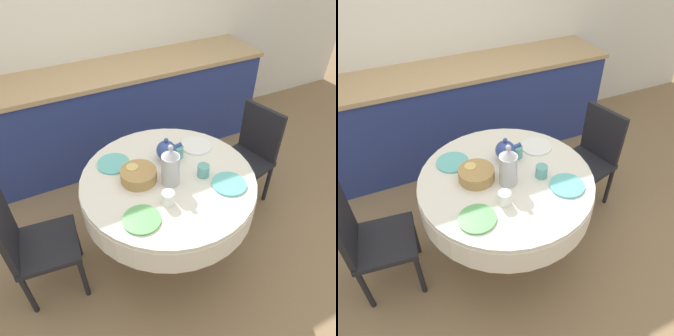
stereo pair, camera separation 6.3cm
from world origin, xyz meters
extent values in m
plane|color=#8E704C|center=(0.00, 0.00, 0.00)|extent=(12.00, 12.00, 0.00)
cube|color=silver|center=(0.00, 1.72, 1.30)|extent=(7.00, 0.05, 2.60)
cube|color=navy|center=(0.00, 1.38, 0.45)|extent=(3.20, 0.60, 0.91)
cube|color=tan|center=(0.00, 1.38, 0.93)|extent=(3.24, 0.64, 0.04)
cylinder|color=brown|center=(0.00, 0.00, 0.02)|extent=(0.44, 0.44, 0.04)
cylinder|color=brown|center=(0.00, 0.00, 0.29)|extent=(0.11, 0.11, 0.51)
cylinder|color=silver|center=(0.00, 0.00, 0.64)|extent=(1.17, 1.17, 0.18)
cylinder|color=silver|center=(0.00, 0.00, 0.74)|extent=(1.16, 1.16, 0.03)
cube|color=black|center=(0.82, 0.21, 0.42)|extent=(0.49, 0.49, 0.04)
cube|color=black|center=(1.00, 0.26, 0.66)|extent=(0.13, 0.38, 0.45)
cylinder|color=black|center=(0.69, 0.00, 0.20)|extent=(0.04, 0.04, 0.40)
cylinder|color=black|center=(0.61, 0.34, 0.20)|extent=(0.04, 0.04, 0.40)
cylinder|color=black|center=(1.04, 0.08, 0.20)|extent=(0.04, 0.04, 0.40)
cylinder|color=black|center=(0.95, 0.43, 0.20)|extent=(0.04, 0.04, 0.40)
cube|color=black|center=(-0.84, 0.09, 0.42)|extent=(0.44, 0.44, 0.04)
cube|color=black|center=(-1.02, 0.11, 0.66)|extent=(0.08, 0.38, 0.45)
cylinder|color=black|center=(-0.65, 0.25, 0.20)|extent=(0.04, 0.04, 0.40)
cylinder|color=black|center=(-0.69, -0.10, 0.20)|extent=(0.04, 0.04, 0.40)
cylinder|color=black|center=(-1.00, 0.29, 0.20)|extent=(0.04, 0.04, 0.40)
cylinder|color=black|center=(-1.04, -0.06, 0.20)|extent=(0.04, 0.04, 0.40)
cylinder|color=#5BA85B|center=(-0.30, -0.26, 0.77)|extent=(0.22, 0.22, 0.01)
cylinder|color=white|center=(-0.10, -0.21, 0.80)|extent=(0.08, 0.08, 0.08)
cylinder|color=#60BCB7|center=(0.32, -0.24, 0.77)|extent=(0.22, 0.22, 0.01)
cylinder|color=#5BA39E|center=(0.21, -0.09, 0.80)|extent=(0.08, 0.08, 0.08)
cylinder|color=#60BCB7|center=(-0.28, 0.29, 0.77)|extent=(0.22, 0.22, 0.01)
cylinder|color=#DBB766|center=(-0.20, 0.11, 0.80)|extent=(0.08, 0.08, 0.08)
cylinder|color=white|center=(0.34, 0.21, 0.77)|extent=(0.22, 0.22, 0.01)
cylinder|color=#5BA39E|center=(0.16, 0.17, 0.80)|extent=(0.08, 0.08, 0.08)
cylinder|color=#B2B2B7|center=(-0.01, -0.05, 0.87)|extent=(0.12, 0.12, 0.21)
cone|color=#B2B2B7|center=(-0.01, -0.05, 1.00)|extent=(0.10, 0.10, 0.05)
sphere|color=#B2B2B7|center=(-0.01, -0.05, 1.04)|extent=(0.03, 0.03, 0.03)
cylinder|color=#33478E|center=(0.07, 0.17, 0.77)|extent=(0.08, 0.08, 0.01)
sphere|color=#33478E|center=(0.07, 0.17, 0.84)|extent=(0.14, 0.14, 0.14)
cylinder|color=#33478E|center=(0.15, 0.17, 0.85)|extent=(0.08, 0.02, 0.05)
sphere|color=#33478E|center=(0.07, 0.17, 0.93)|extent=(0.03, 0.03, 0.03)
cylinder|color=#AD844C|center=(-0.18, 0.06, 0.80)|extent=(0.24, 0.24, 0.08)
camera|label=1|loc=(-0.72, -1.43, 2.20)|focal=35.00mm
camera|label=2|loc=(-0.66, -1.46, 2.20)|focal=35.00mm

